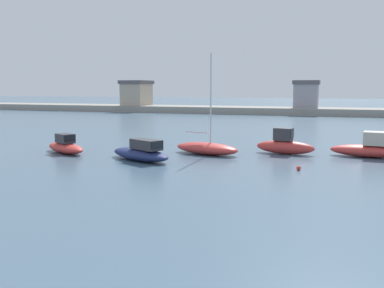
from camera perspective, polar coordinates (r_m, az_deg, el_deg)
name	(u,v)px	position (r m, az deg, el deg)	size (l,w,h in m)	color
moored_boat_3	(65,146)	(32.99, -16.16, -0.30)	(4.74, 3.55, 1.40)	#C63833
moored_boat_4	(141,153)	(28.63, -6.65, -1.13)	(5.57, 4.02, 1.42)	navy
moored_boat_5	(207,148)	(31.10, 1.91, -0.53)	(5.39, 3.25, 7.08)	#C63833
moored_boat_6	(285,145)	(31.90, 11.99, -0.16)	(4.36, 1.90, 1.85)	#C63833
moored_boat_7	(372,148)	(32.08, 22.37, -0.48)	(5.26, 2.13, 1.75)	#C63833
mooring_buoy_0	(356,146)	(36.48, 20.62, -0.30)	(0.30, 0.30, 0.30)	orange
mooring_buoy_2	(299,168)	(25.78, 13.72, -3.07)	(0.26, 0.26, 0.26)	red
distant_shoreline	(222,106)	(82.82, 3.98, 4.95)	(139.35, 8.33, 7.49)	gray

